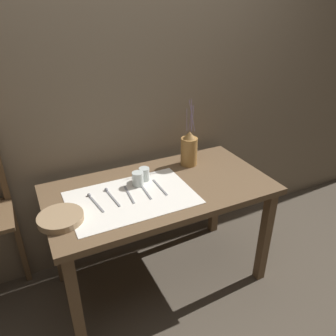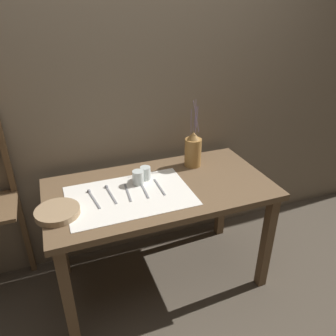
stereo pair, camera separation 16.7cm
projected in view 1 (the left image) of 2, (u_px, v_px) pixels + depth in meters
name	position (u px, v px, depth m)	size (l,w,h in m)	color
ground_plane	(161.00, 277.00, 2.39)	(12.00, 12.00, 0.00)	brown
stone_wall_back	(130.00, 99.00, 2.21)	(7.00, 0.06, 2.40)	#7A6B56
wooden_table	(160.00, 200.00, 2.08)	(1.40, 0.73, 0.76)	brown
linen_cloth	(132.00, 198.00, 1.92)	(0.73, 0.48, 0.00)	white
pitcher_with_flowers	(189.00, 149.00, 2.26)	(0.11, 0.11, 0.46)	olive
wooden_bowl	(61.00, 218.00, 1.71)	(0.24, 0.24, 0.04)	#9E7F5B
glass_tumbler_near	(138.00, 179.00, 2.03)	(0.07, 0.07, 0.09)	silver
glass_tumbler_far	(144.00, 174.00, 2.09)	(0.07, 0.07, 0.08)	silver
spoon_outer	(92.00, 199.00, 1.90)	(0.05, 0.21, 0.02)	gray
spoon_inner	(109.00, 193.00, 1.96)	(0.04, 0.22, 0.02)	gray
knife_center	(129.00, 194.00, 1.95)	(0.03, 0.20, 0.00)	gray
fork_outer	(145.00, 191.00, 1.98)	(0.02, 0.20, 0.00)	gray
fork_inner	(160.00, 187.00, 2.02)	(0.01, 0.20, 0.00)	gray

